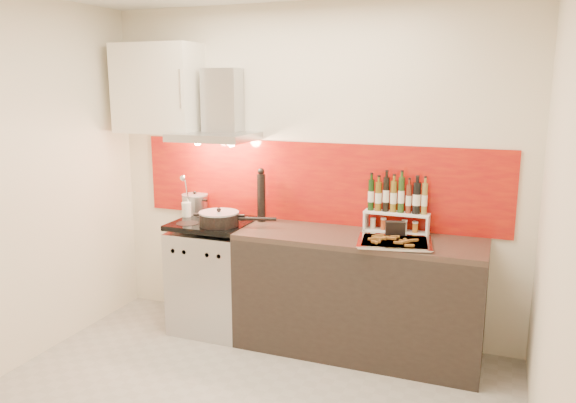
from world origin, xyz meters
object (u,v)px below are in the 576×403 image
at_px(range_stove, 215,276).
at_px(baking_tray, 394,242).
at_px(counter, 358,294).
at_px(pepper_mill, 261,196).
at_px(saute_pan, 220,219).
at_px(stock_pot, 195,203).

distance_m(range_stove, baking_tray, 1.55).
distance_m(counter, pepper_mill, 1.09).
height_order(counter, saute_pan, saute_pan).
height_order(stock_pot, baking_tray, stock_pot).
bearing_deg(saute_pan, pepper_mill, 50.31).
bearing_deg(pepper_mill, counter, -10.76).
height_order(saute_pan, baking_tray, saute_pan).
relative_size(stock_pot, baking_tray, 0.39).
height_order(pepper_mill, baking_tray, pepper_mill).
bearing_deg(counter, range_stove, -179.77).
height_order(counter, baking_tray, baking_tray).
distance_m(saute_pan, baking_tray, 1.36).
distance_m(range_stove, counter, 1.20).
bearing_deg(stock_pot, pepper_mill, -2.97).
bearing_deg(stock_pot, saute_pan, -37.70).
relative_size(counter, saute_pan, 3.07).
xyz_separation_m(counter, pepper_mill, (-0.85, 0.16, 0.66)).
bearing_deg(baking_tray, pepper_mill, 166.05).
xyz_separation_m(counter, baking_tray, (0.28, -0.12, 0.47)).
distance_m(saute_pan, pepper_mill, 0.39).
xyz_separation_m(saute_pan, baking_tray, (1.36, -0.00, -0.05)).
height_order(range_stove, stock_pot, stock_pot).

